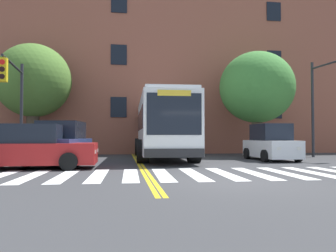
{
  "coord_description": "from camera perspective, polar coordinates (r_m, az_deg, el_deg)",
  "views": [
    {
      "loc": [
        -3.13,
        -8.75,
        1.25
      ],
      "look_at": [
        -0.67,
        8.63,
        1.8
      ],
      "focal_mm": 35.0,
      "sensor_mm": 36.0,
      "label": 1
    }
  ],
  "objects": [
    {
      "name": "ground_plane",
      "position": [
        9.38,
        11.66,
        -9.41
      ],
      "size": [
        120.0,
        120.0,
        0.0
      ],
      "primitive_type": "plane",
      "color": "#38383A"
    },
    {
      "name": "crosswalk",
      "position": [
        11.02,
        7.2,
        -8.26
      ],
      "size": [
        14.01,
        4.08,
        0.01
      ],
      "color": "white",
      "rests_on": "ground"
    },
    {
      "name": "lane_line_yellow_inner",
      "position": [
        24.6,
        -6.37,
        -4.67
      ],
      "size": [
        0.12,
        36.0,
        0.01
      ],
      "primitive_type": "cube",
      "color": "gold",
      "rests_on": "ground"
    },
    {
      "name": "lane_line_yellow_outer",
      "position": [
        24.61,
        -6.0,
        -4.67
      ],
      "size": [
        0.12,
        36.0,
        0.01
      ],
      "primitive_type": "cube",
      "color": "gold",
      "rests_on": "ground"
    },
    {
      "name": "city_bus",
      "position": [
        18.55,
        -1.07,
        -0.02
      ],
      "size": [
        3.16,
        10.75,
        3.39
      ],
      "color": "white",
      "rests_on": "ground"
    },
    {
      "name": "car_navy_near_lane",
      "position": [
        15.11,
        -18.11,
        -3.17
      ],
      "size": [
        2.47,
        4.48,
        1.9
      ],
      "color": "navy",
      "rests_on": "ground"
    },
    {
      "name": "car_white_far_lane",
      "position": [
        17.82,
        17.47,
        -2.96
      ],
      "size": [
        1.93,
        3.73,
        1.88
      ],
      "color": "white",
      "rests_on": "ground"
    },
    {
      "name": "car_grey_behind_bus",
      "position": [
        28.26,
        -0.56,
        -2.74
      ],
      "size": [
        2.1,
        4.17,
        1.68
      ],
      "color": "slate",
      "rests_on": "ground"
    },
    {
      "name": "car_red_cross_street",
      "position": [
        13.61,
        -22.62,
        -3.63
      ],
      "size": [
        4.8,
        2.09,
        1.71
      ],
      "color": "#AD1E1E",
      "rests_on": "ground"
    },
    {
      "name": "traffic_light_near_corner",
      "position": [
        20.53,
        26.32,
        5.74
      ],
      "size": [
        0.6,
        3.63,
        5.71
      ],
      "color": "#28282D",
      "rests_on": "ground"
    },
    {
      "name": "traffic_light_far_corner",
      "position": [
        17.44,
        -25.21,
        5.59
      ],
      "size": [
        0.62,
        4.1,
        5.1
      ],
      "color": "#28282D",
      "rests_on": "ground"
    },
    {
      "name": "street_tree_curbside_large",
      "position": [
        21.72,
        15.2,
        6.44
      ],
      "size": [
        5.06,
        4.88,
        6.63
      ],
      "color": "#4C3D2D",
      "rests_on": "ground"
    },
    {
      "name": "street_tree_curbside_small",
      "position": [
        22.0,
        -22.39,
        7.18
      ],
      "size": [
        6.17,
        6.35,
        6.92
      ],
      "color": "#4C3D2D",
      "rests_on": "ground"
    },
    {
      "name": "building_facade",
      "position": [
        28.71,
        3.1,
        8.77
      ],
      "size": [
        42.71,
        10.08,
        13.0
      ],
      "color": "#9E5642",
      "rests_on": "ground"
    }
  ]
}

